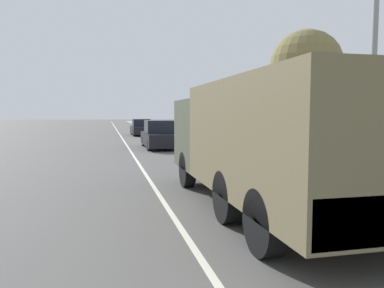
% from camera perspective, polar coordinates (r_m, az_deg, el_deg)
% --- Properties ---
extents(ground_plane, '(180.00, 180.00, 0.00)m').
position_cam_1_polar(ground_plane, '(36.03, -10.87, 1.29)').
color(ground_plane, '#565451').
extents(lane_centre_stripe, '(0.12, 120.00, 0.00)m').
position_cam_1_polar(lane_centre_stripe, '(36.03, -10.87, 1.29)').
color(lane_centre_stripe, silver).
rests_on(lane_centre_stripe, ground).
extents(sidewalk_right, '(1.80, 120.00, 0.12)m').
position_cam_1_polar(sidewalk_right, '(36.47, -3.79, 1.50)').
color(sidewalk_right, '#9E9B93').
rests_on(sidewalk_right, ground).
extents(grass_strip_right, '(7.00, 120.00, 0.02)m').
position_cam_1_polar(grass_strip_right, '(37.43, 2.88, 1.51)').
color(grass_strip_right, '#4C7538').
rests_on(grass_strip_right, ground).
extents(military_truck, '(2.46, 8.00, 2.73)m').
position_cam_1_polar(military_truck, '(8.16, 11.03, 0.76)').
color(military_truck, '#474C38').
rests_on(military_truck, ground).
extents(car_nearest_ahead, '(1.77, 4.87, 1.67)m').
position_cam_1_polar(car_nearest_ahead, '(22.67, -5.04, 1.27)').
color(car_nearest_ahead, black).
rests_on(car_nearest_ahead, ground).
extents(car_second_ahead, '(1.82, 4.89, 1.55)m').
position_cam_1_polar(car_second_ahead, '(36.06, -7.74, 2.44)').
color(car_second_ahead, black).
rests_on(car_second_ahead, ground).
extents(pickup_truck, '(2.07, 5.22, 1.79)m').
position_cam_1_polar(pickup_truck, '(14.81, 23.23, -0.35)').
color(pickup_truck, maroon).
rests_on(pickup_truck, grass_strip_right).
extents(lamp_post, '(1.69, 0.24, 6.08)m').
position_cam_1_polar(lamp_post, '(9.71, 24.95, 14.39)').
color(lamp_post, gray).
rests_on(lamp_post, sidewalk_right).
extents(tree_mid_right, '(4.02, 4.02, 6.71)m').
position_cam_1_polar(tree_mid_right, '(22.26, 17.01, 11.24)').
color(tree_mid_right, '#4C3D2D').
rests_on(tree_mid_right, grass_strip_right).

